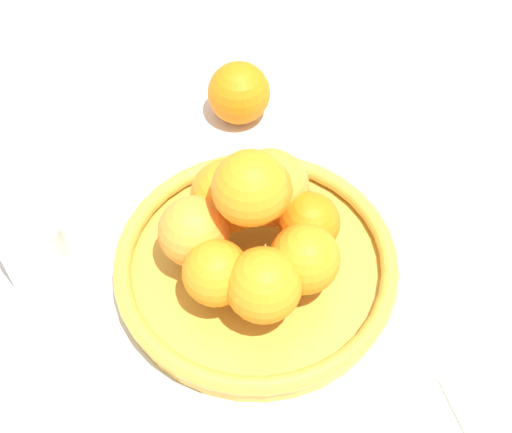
# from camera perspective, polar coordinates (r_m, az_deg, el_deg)

# --- Properties ---
(ground_plane) EXTENTS (4.00, 4.00, 0.00)m
(ground_plane) POSITION_cam_1_polar(r_m,az_deg,el_deg) (0.77, -0.00, -4.71)
(ground_plane) COLOR beige
(fruit_bowl) EXTENTS (0.30, 0.30, 0.04)m
(fruit_bowl) POSITION_cam_1_polar(r_m,az_deg,el_deg) (0.75, -0.00, -3.93)
(fruit_bowl) COLOR gold
(fruit_bowl) RESTS_ON ground_plane
(orange_pile) EXTENTS (0.18, 0.19, 0.13)m
(orange_pile) POSITION_cam_1_polar(r_m,az_deg,el_deg) (0.70, -0.25, -0.47)
(orange_pile) COLOR orange
(orange_pile) RESTS_ON fruit_bowl
(stray_orange) EXTENTS (0.08, 0.08, 0.08)m
(stray_orange) POSITION_cam_1_polar(r_m,az_deg,el_deg) (0.89, -1.37, 9.86)
(stray_orange) COLOR orange
(stray_orange) RESTS_ON ground_plane
(drinking_glass) EXTENTS (0.07, 0.07, 0.09)m
(drinking_glass) POSITION_cam_1_polar(r_m,az_deg,el_deg) (0.77, -17.19, -2.48)
(drinking_glass) COLOR silver
(drinking_glass) RESTS_ON ground_plane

